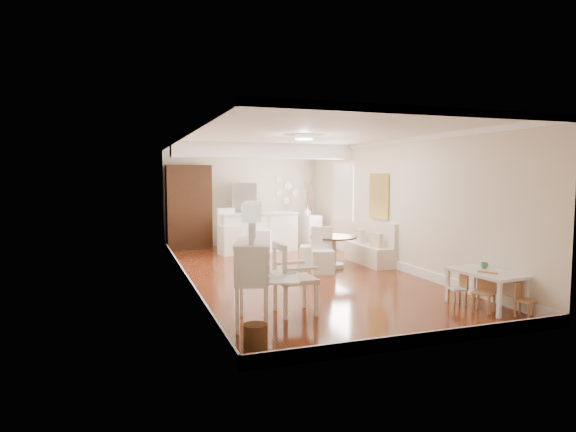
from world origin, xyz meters
TOP-DOWN VIEW (x-y plane):
  - room at (0.04, 0.32)m, footprint 9.00×9.04m
  - secretary_bureau at (-1.70, -3.00)m, footprint 1.13×1.14m
  - gustavian_armchair at (-0.97, -2.67)m, footprint 0.61×0.61m
  - wicker_basket at (-1.90, -3.87)m, footprint 0.37×0.37m
  - kids_table at (1.90, -3.33)m, footprint 0.78×1.19m
  - kids_chair_a at (1.69, -3.54)m, footprint 0.40×0.40m
  - kids_chair_b at (1.61, -3.04)m, footprint 0.28×0.28m
  - kids_chair_c at (2.06, -3.94)m, footprint 0.32×0.32m
  - banquette at (1.99, 0.50)m, footprint 0.52×1.60m
  - dining_table at (1.02, 0.34)m, footprint 1.35×1.35m
  - slip_chair_near at (0.57, -0.12)m, footprint 0.56×0.58m
  - slip_chair_far at (0.58, 0.58)m, footprint 0.61×0.60m
  - breakfast_counter at (0.10, 3.10)m, footprint 2.05×0.65m
  - bar_stool_left at (-0.78, 2.78)m, footprint 0.56×0.56m
  - bar_stool_right at (0.10, 2.71)m, footprint 0.50×0.50m
  - pantry_cabinet at (-1.60, 4.18)m, footprint 1.20×0.60m
  - fridge at (0.30, 4.15)m, footprint 0.75×0.65m
  - sideboard at (1.73, 3.65)m, footprint 0.51×0.97m
  - pencil_cup at (2.01, -3.16)m, footprint 0.13×0.13m
  - branch_vase at (1.70, 3.66)m, footprint 0.25×0.25m

SIDE VIEW (x-z plane):
  - wicker_basket at x=-1.90m, z-range 0.00..0.28m
  - kids_chair_c at x=2.06m, z-range 0.00..0.50m
  - kids_chair_b at x=1.61m, z-range 0.00..0.51m
  - kids_table at x=1.90m, z-range 0.00..0.56m
  - kids_chair_a at x=1.69m, z-range 0.00..0.60m
  - dining_table at x=1.02m, z-range 0.00..0.69m
  - sideboard at x=1.73m, z-range 0.00..0.89m
  - slip_chair_far at x=0.58m, z-range 0.00..0.93m
  - slip_chair_near at x=0.57m, z-range 0.00..0.95m
  - bar_stool_right at x=0.10m, z-range 0.00..0.98m
  - banquette at x=1.99m, z-range 0.00..0.98m
  - breakfast_counter at x=0.10m, z-range 0.00..1.03m
  - gustavian_armchair at x=-0.97m, z-range 0.00..1.05m
  - secretary_bureau at x=-1.70m, z-range 0.00..1.15m
  - bar_stool_left at x=-0.78m, z-range 0.00..1.19m
  - pencil_cup at x=2.01m, z-range 0.56..0.66m
  - fridge at x=0.30m, z-range 0.00..1.80m
  - branch_vase at x=1.70m, z-range 0.89..1.10m
  - pantry_cabinet at x=-1.60m, z-range 0.00..2.30m
  - room at x=0.04m, z-range 0.57..3.39m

